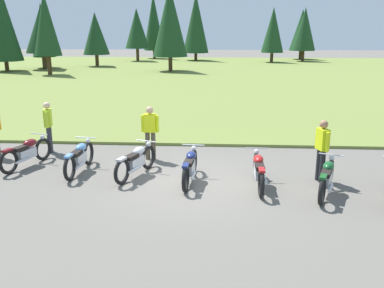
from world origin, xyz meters
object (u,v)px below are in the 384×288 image
(motorcycle_sky_blue, at_px, (80,157))
(rider_checking_bike, at_px, (150,130))
(rider_with_back_turned, at_px, (48,124))
(motorcycle_british_green, at_px, (327,178))
(rider_in_hivis_vest, at_px, (322,147))
(motorcycle_maroon, at_px, (27,152))
(motorcycle_silver, at_px, (136,161))
(motorcycle_navy, at_px, (190,166))
(motorcycle_red, at_px, (259,170))

(motorcycle_sky_blue, xyz_separation_m, rider_checking_bike, (1.81, 1.33, 0.51))
(rider_checking_bike, bearing_deg, motorcycle_sky_blue, -143.68)
(rider_with_back_turned, bearing_deg, motorcycle_british_green, -20.94)
(motorcycle_sky_blue, bearing_deg, rider_in_hivis_vest, -2.69)
(motorcycle_maroon, height_order, motorcycle_british_green, same)
(rider_checking_bike, bearing_deg, motorcycle_silver, -95.54)
(rider_with_back_turned, bearing_deg, motorcycle_maroon, -93.46)
(motorcycle_british_green, bearing_deg, rider_checking_bike, 151.53)
(motorcycle_maroon, bearing_deg, motorcycle_navy, -11.32)
(rider_checking_bike, bearing_deg, rider_with_back_turned, 170.88)
(motorcycle_sky_blue, height_order, motorcycle_navy, same)
(rider_with_back_turned, xyz_separation_m, rider_checking_bike, (3.43, -0.55, 0.00))
(motorcycle_maroon, distance_m, motorcycle_silver, 3.42)
(motorcycle_silver, bearing_deg, motorcycle_sky_blue, 172.17)
(motorcycle_maroon, bearing_deg, motorcycle_sky_blue, -12.50)
(motorcycle_navy, relative_size, rider_in_hivis_vest, 1.26)
(motorcycle_sky_blue, relative_size, rider_checking_bike, 1.26)
(motorcycle_silver, bearing_deg, motorcycle_red, -10.10)
(motorcycle_maroon, xyz_separation_m, motorcycle_navy, (4.88, -0.98, 0.00))
(motorcycle_red, height_order, rider_in_hivis_vest, rider_in_hivis_vest)
(motorcycle_sky_blue, height_order, rider_in_hivis_vest, rider_in_hivis_vest)
(rider_in_hivis_vest, xyz_separation_m, rider_with_back_turned, (-8.24, 2.19, 0.00))
(motorcycle_red, bearing_deg, rider_with_back_turned, 157.69)
(motorcycle_silver, xyz_separation_m, motorcycle_red, (3.30, -0.59, 0.00))
(motorcycle_maroon, relative_size, rider_with_back_turned, 1.21)
(motorcycle_sky_blue, bearing_deg, motorcycle_silver, -7.83)
(motorcycle_maroon, distance_m, motorcycle_british_green, 8.44)
(motorcycle_british_green, bearing_deg, motorcycle_silver, 168.24)
(motorcycle_maroon, xyz_separation_m, rider_in_hivis_vest, (8.34, -0.69, 0.51))
(motorcycle_red, bearing_deg, motorcycle_maroon, 169.84)
(rider_in_hivis_vest, bearing_deg, rider_checking_bike, 161.18)
(motorcycle_sky_blue, distance_m, rider_checking_bike, 2.31)
(rider_with_back_turned, distance_m, rider_checking_bike, 3.47)
(motorcycle_navy, distance_m, rider_with_back_turned, 5.42)
(motorcycle_british_green, relative_size, rider_in_hivis_vest, 1.20)
(motorcycle_silver, bearing_deg, rider_checking_bike, 84.46)
(motorcycle_maroon, xyz_separation_m, motorcycle_sky_blue, (1.71, -0.38, 0.00))
(motorcycle_british_green, xyz_separation_m, rider_checking_bike, (-4.76, 2.58, 0.51))
(motorcycle_navy, bearing_deg, motorcycle_british_green, -10.87)
(motorcycle_silver, height_order, rider_with_back_turned, rider_with_back_turned)
(motorcycle_silver, height_order, rider_in_hivis_vest, rider_in_hivis_vest)
(motorcycle_maroon, bearing_deg, motorcycle_silver, -10.22)
(motorcycle_british_green, height_order, rider_in_hivis_vest, rider_in_hivis_vest)
(motorcycle_silver, xyz_separation_m, rider_in_hivis_vest, (4.97, -0.08, 0.51))
(motorcycle_british_green, distance_m, rider_checking_bike, 5.44)
(motorcycle_silver, relative_size, motorcycle_navy, 0.96)
(motorcycle_silver, distance_m, rider_with_back_turned, 3.93)
(motorcycle_navy, bearing_deg, motorcycle_sky_blue, 169.32)
(motorcycle_navy, distance_m, rider_in_hivis_vest, 3.50)
(motorcycle_navy, height_order, rider_checking_bike, rider_checking_bike)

